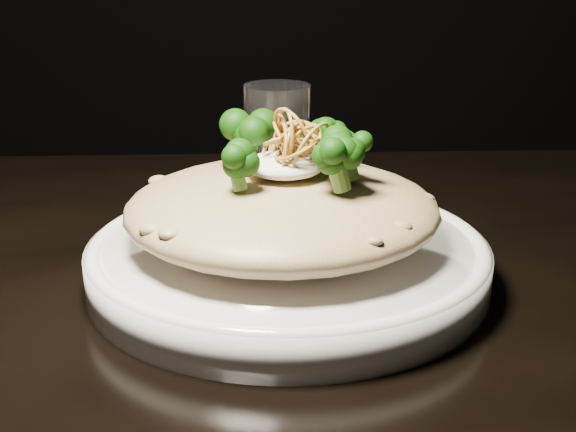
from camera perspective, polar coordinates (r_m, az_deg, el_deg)
name	(u,v)px	position (r m, az deg, el deg)	size (l,w,h in m)	color
table	(322,377)	(0.67, 2.47, -11.40)	(1.10, 0.80, 0.75)	black
plate	(288,263)	(0.63, 0.00, -3.34)	(0.31, 0.31, 0.03)	white
risotto	(282,209)	(0.62, -0.42, 0.51)	(0.24, 0.24, 0.05)	brown
broccoli	(295,145)	(0.60, 0.49, 5.05)	(0.13, 0.13, 0.05)	black
cheese	(285,165)	(0.61, -0.25, 3.65)	(0.06, 0.06, 0.02)	silver
shallots	(294,129)	(0.60, 0.46, 6.20)	(0.06, 0.06, 0.04)	#8A611D
drinking_glass	(277,143)	(0.82, -0.78, 5.23)	(0.07, 0.07, 0.12)	silver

